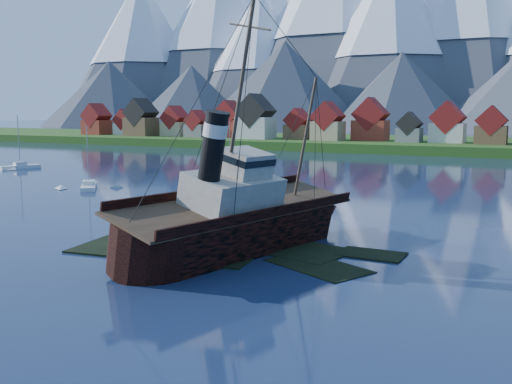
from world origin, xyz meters
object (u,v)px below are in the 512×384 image
at_px(sailboat_a, 89,187).
at_px(tugboat_wreck, 243,216).
at_px(sailboat_b, 20,167).
at_px(sailboat_c, 230,157).

bearing_deg(sailboat_a, tugboat_wreck, -70.74).
relative_size(sailboat_a, sailboat_b, 0.88).
xyz_separation_m(tugboat_wreck, sailboat_b, (-84.13, 44.63, -2.78)).
xyz_separation_m(tugboat_wreck, sailboat_a, (-44.75, 25.81, -2.83)).
xyz_separation_m(sailboat_a, sailboat_c, (-10.90, 67.85, -0.00)).
relative_size(sailboat_a, sailboat_c, 1.03).
bearing_deg(sailboat_c, sailboat_b, -147.08).
relative_size(tugboat_wreck, sailboat_a, 2.70).
bearing_deg(sailboat_b, tugboat_wreck, -7.77).
height_order(tugboat_wreck, sailboat_c, tugboat_wreck).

